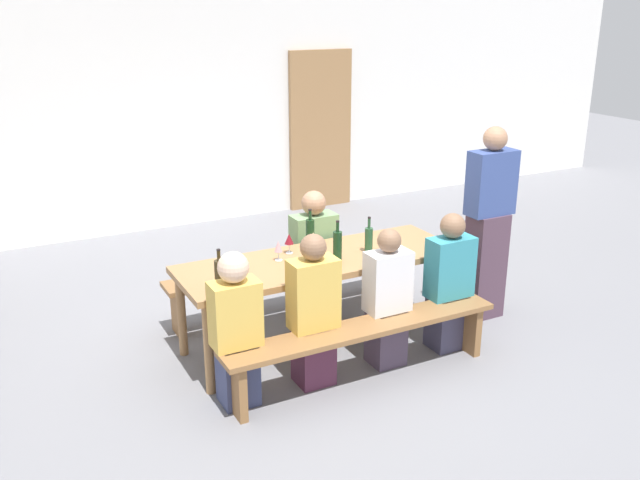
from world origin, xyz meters
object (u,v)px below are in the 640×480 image
at_px(tasting_table, 320,267).
at_px(seated_guest_far_0, 314,256).
at_px(wooden_door, 321,131).
at_px(wine_glass_2, 278,247).
at_px(wine_glass_1, 313,237).
at_px(wine_glass_0, 289,239).
at_px(wine_bottle_2, 220,274).
at_px(seated_guest_near_0, 236,332).
at_px(seated_guest_near_3, 449,285).
at_px(bench_near, 363,337).
at_px(wine_bottle_0, 310,232).
at_px(seated_guest_near_2, 387,301).
at_px(wine_bottle_3, 369,239).
at_px(seated_guest_near_1, 313,314).
at_px(bench_far, 285,275).
at_px(wine_bottle_1, 337,246).
at_px(standing_host, 488,228).

height_order(tasting_table, seated_guest_far_0, seated_guest_far_0).
bearing_deg(wooden_door, wine_glass_2, -122.26).
bearing_deg(wine_glass_1, wine_glass_0, 172.68).
bearing_deg(wine_glass_2, wine_bottle_2, -151.75).
xyz_separation_m(wooden_door, tasting_table, (-1.89, -3.60, -0.38)).
relative_size(seated_guest_near_0, seated_guest_near_3, 0.99).
relative_size(tasting_table, bench_near, 1.05).
xyz_separation_m(wine_bottle_0, wine_glass_1, (-0.03, -0.12, -0.01)).
bearing_deg(seated_guest_near_2, wine_bottle_2, 75.59).
distance_m(tasting_table, wine_glass_2, 0.38).
height_order(wooden_door, seated_guest_near_2, wooden_door).
bearing_deg(wooden_door, seated_guest_far_0, -118.65).
distance_m(wine_bottle_3, seated_guest_far_0, 0.71).
height_order(tasting_table, wine_bottle_3, wine_bottle_3).
bearing_deg(seated_guest_far_0, wine_bottle_2, -56.25).
height_order(tasting_table, seated_guest_near_3, seated_guest_near_3).
bearing_deg(seated_guest_near_3, seated_guest_near_1, 90.00).
bearing_deg(wine_glass_2, seated_guest_near_2, -45.96).
bearing_deg(seated_guest_near_3, wine_glass_1, 49.63).
xyz_separation_m(wine_bottle_2, wine_glass_2, (0.60, 0.32, -0.00)).
relative_size(seated_guest_near_1, seated_guest_near_3, 1.02).
height_order(wine_glass_2, seated_guest_near_0, seated_guest_near_0).
distance_m(bench_far, seated_guest_near_2, 1.27).
distance_m(wine_glass_2, seated_guest_near_1, 0.71).
relative_size(tasting_table, seated_guest_near_1, 1.97).
xyz_separation_m(wine_bottle_3, seated_guest_far_0, (-0.19, 0.61, -0.32)).
distance_m(seated_guest_near_0, seated_guest_near_1, 0.59).
distance_m(bench_far, wine_bottle_1, 0.96).
bearing_deg(wine_bottle_2, wine_bottle_1, 5.66).
bearing_deg(wine_bottle_2, wine_glass_0, 30.17).
relative_size(wine_glass_2, seated_guest_near_1, 0.14).
bearing_deg(seated_guest_near_1, wine_bottle_1, -45.75).
relative_size(wine_bottle_2, wine_bottle_3, 0.98).
height_order(wine_glass_1, seated_guest_near_2, seated_guest_near_2).
xyz_separation_m(wine_bottle_3, seated_guest_near_3, (0.47, -0.46, -0.32)).
bearing_deg(wine_glass_0, wine_bottle_0, 21.91).
distance_m(wooden_door, wine_bottle_0, 3.77).
relative_size(bench_far, wine_bottle_1, 6.59).
xyz_separation_m(wooden_door, seated_guest_near_2, (-1.59, -4.13, -0.53)).
xyz_separation_m(wine_bottle_3, wine_glass_1, (-0.37, 0.26, -0.00)).
distance_m(wine_bottle_2, wine_glass_2, 0.68).
bearing_deg(standing_host, wine_glass_1, -14.09).
bearing_deg(bench_near, seated_guest_near_3, 9.67).
relative_size(wine_bottle_2, seated_guest_near_1, 0.26).
height_order(wine_glass_2, seated_guest_near_2, seated_guest_near_2).
height_order(wine_glass_2, seated_guest_near_3, seated_guest_near_3).
relative_size(tasting_table, seated_guest_near_3, 2.01).
bearing_deg(wine_bottle_3, wooden_door, 67.98).
xyz_separation_m(wine_bottle_2, seated_guest_near_0, (-0.01, -0.31, -0.32)).
xyz_separation_m(bench_near, wine_glass_0, (-0.17, 0.90, 0.51)).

